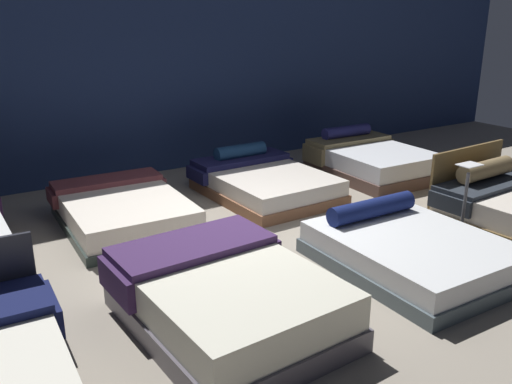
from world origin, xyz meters
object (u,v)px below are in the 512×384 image
at_px(bed_2, 410,250).
at_px(bed_6, 263,182).
at_px(bed_1, 226,297).
at_px(price_sign, 463,213).
at_px(bed_5, 123,210).
at_px(bed_7, 371,161).

xyz_separation_m(bed_2, bed_6, (-0.02, 2.95, 0.01)).
bearing_deg(bed_1, price_sign, -1.35).
xyz_separation_m(bed_2, bed_5, (-2.25, 2.89, 0.00)).
height_order(bed_5, bed_7, bed_7).
height_order(bed_6, price_sign, price_sign).
xyz_separation_m(bed_5, bed_6, (2.24, 0.06, 0.01)).
bearing_deg(bed_6, bed_2, -90.98).
height_order(bed_1, price_sign, price_sign).
height_order(bed_2, bed_7, bed_7).
height_order(bed_6, bed_7, bed_7).
xyz_separation_m(bed_1, bed_2, (2.28, -0.06, -0.07)).
xyz_separation_m(bed_6, bed_7, (2.16, -0.08, 0.04)).
height_order(bed_1, bed_5, bed_1).
bearing_deg(bed_1, bed_6, 48.91).
distance_m(bed_2, bed_6, 2.95).
xyz_separation_m(bed_1, bed_5, (0.03, 2.82, -0.07)).
bearing_deg(price_sign, bed_7, 68.35).
distance_m(bed_5, price_sign, 4.30).
distance_m(bed_1, bed_7, 5.24).
relative_size(bed_5, bed_7, 1.04).
distance_m(bed_1, bed_2, 2.28).
bearing_deg(bed_7, bed_1, -145.79).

